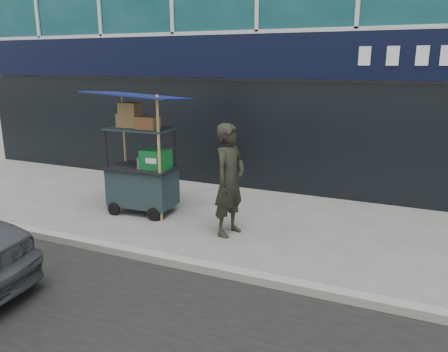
% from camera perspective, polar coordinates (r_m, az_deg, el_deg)
% --- Properties ---
extents(ground, '(80.00, 80.00, 0.00)m').
position_cam_1_polar(ground, '(6.63, -7.78, -10.34)').
color(ground, '#62615D').
rests_on(ground, ground).
extents(curb, '(80.00, 0.18, 0.12)m').
position_cam_1_polar(curb, '(6.45, -8.73, -10.52)').
color(curb, gray).
rests_on(curb, ground).
extents(vendor_cart, '(1.76, 1.28, 2.31)m').
position_cam_1_polar(vendor_cart, '(8.32, -10.58, 0.65)').
color(vendor_cart, '#19292B').
rests_on(vendor_cart, ground).
extents(vendor_man, '(0.57, 0.75, 1.85)m').
position_cam_1_polar(vendor_man, '(7.09, 0.74, -0.54)').
color(vendor_man, black).
rests_on(vendor_man, ground).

